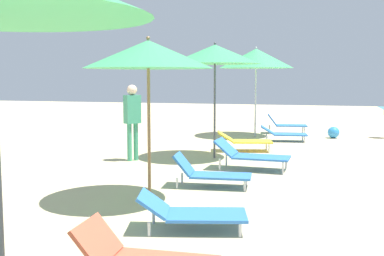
{
  "coord_description": "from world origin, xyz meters",
  "views": [
    {
      "loc": [
        2.01,
        10.17,
        1.95
      ],
      "look_at": [
        0.56,
        15.32,
        1.38
      ],
      "focal_mm": 43.9,
      "sensor_mm": 36.0,
      "label": 1
    }
  ],
  "objects_px": {
    "lounger_fifth_shoreside": "(210,173)",
    "umbrella_farthest": "(256,58)",
    "umbrella_fifth": "(148,55)",
    "lounger_sixth_inland": "(251,155)",
    "lounger_farthest_shoreside": "(285,124)",
    "lounger_sixth_shoreside": "(244,140)",
    "lounger_farthest_inland": "(283,133)",
    "person_walking_mid": "(132,114)",
    "lounger_fifth_inland": "(191,212)",
    "umbrella_sixth": "(215,54)",
    "beach_ball": "(334,132)"
  },
  "relations": [
    {
      "from": "lounger_sixth_inland",
      "to": "person_walking_mid",
      "type": "height_order",
      "value": "person_walking_mid"
    },
    {
      "from": "lounger_fifth_shoreside",
      "to": "umbrella_farthest",
      "type": "distance_m",
      "value": 7.96
    },
    {
      "from": "lounger_farthest_shoreside",
      "to": "beach_ball",
      "type": "height_order",
      "value": "lounger_farthest_shoreside"
    },
    {
      "from": "umbrella_farthest",
      "to": "lounger_farthest_inland",
      "type": "relative_size",
      "value": 2.02
    },
    {
      "from": "person_walking_mid",
      "to": "beach_ball",
      "type": "bearing_deg",
      "value": -90.8
    },
    {
      "from": "umbrella_fifth",
      "to": "lounger_farthest_shoreside",
      "type": "relative_size",
      "value": 1.8
    },
    {
      "from": "lounger_farthest_inland",
      "to": "umbrella_sixth",
      "type": "bearing_deg",
      "value": -119.61
    },
    {
      "from": "lounger_sixth_shoreside",
      "to": "umbrella_farthest",
      "type": "height_order",
      "value": "umbrella_farthest"
    },
    {
      "from": "umbrella_farthest",
      "to": "person_walking_mid",
      "type": "bearing_deg",
      "value": -111.24
    },
    {
      "from": "lounger_fifth_inland",
      "to": "lounger_sixth_shoreside",
      "type": "bearing_deg",
      "value": 79.42
    },
    {
      "from": "lounger_farthest_shoreside",
      "to": "beach_ball",
      "type": "xyz_separation_m",
      "value": [
        1.61,
        -0.91,
        -0.15
      ]
    },
    {
      "from": "lounger_sixth_shoreside",
      "to": "lounger_fifth_shoreside",
      "type": "bearing_deg",
      "value": -102.63
    },
    {
      "from": "umbrella_sixth",
      "to": "beach_ball",
      "type": "bearing_deg",
      "value": 58.87
    },
    {
      "from": "umbrella_sixth",
      "to": "umbrella_farthest",
      "type": "bearing_deg",
      "value": 85.7
    },
    {
      "from": "lounger_farthest_shoreside",
      "to": "umbrella_fifth",
      "type": "bearing_deg",
      "value": -105.91
    },
    {
      "from": "lounger_fifth_shoreside",
      "to": "lounger_sixth_inland",
      "type": "relative_size",
      "value": 0.9
    },
    {
      "from": "lounger_fifth_shoreside",
      "to": "umbrella_farthest",
      "type": "height_order",
      "value": "umbrella_farthest"
    },
    {
      "from": "umbrella_fifth",
      "to": "lounger_fifth_shoreside",
      "type": "relative_size",
      "value": 1.82
    },
    {
      "from": "lounger_fifth_shoreside",
      "to": "person_walking_mid",
      "type": "relative_size",
      "value": 0.79
    },
    {
      "from": "umbrella_sixth",
      "to": "lounger_fifth_shoreside",
      "type": "bearing_deg",
      "value": -78.54
    },
    {
      "from": "umbrella_sixth",
      "to": "person_walking_mid",
      "type": "height_order",
      "value": "umbrella_sixth"
    },
    {
      "from": "umbrella_farthest",
      "to": "lounger_farthest_inland",
      "type": "xyz_separation_m",
      "value": [
        1.02,
        -1.03,
        -2.35
      ]
    },
    {
      "from": "lounger_sixth_inland",
      "to": "lounger_farthest_shoreside",
      "type": "relative_size",
      "value": 1.1
    },
    {
      "from": "lounger_fifth_inland",
      "to": "lounger_sixth_inland",
      "type": "bearing_deg",
      "value": 73.91
    },
    {
      "from": "lounger_sixth_shoreside",
      "to": "person_walking_mid",
      "type": "distance_m",
      "value": 3.25
    },
    {
      "from": "lounger_fifth_shoreside",
      "to": "lounger_fifth_inland",
      "type": "height_order",
      "value": "lounger_fifth_shoreside"
    },
    {
      "from": "lounger_farthest_inland",
      "to": "umbrella_fifth",
      "type": "bearing_deg",
      "value": -109.07
    },
    {
      "from": "umbrella_fifth",
      "to": "umbrella_sixth",
      "type": "xyz_separation_m",
      "value": [
        0.08,
        4.24,
        0.2
      ]
    },
    {
      "from": "lounger_sixth_shoreside",
      "to": "lounger_sixth_inland",
      "type": "bearing_deg",
      "value": -91.28
    },
    {
      "from": "lounger_sixth_shoreside",
      "to": "person_walking_mid",
      "type": "xyz_separation_m",
      "value": [
        -2.3,
        -2.15,
        0.81
      ]
    },
    {
      "from": "lounger_fifth_inland",
      "to": "umbrella_farthest",
      "type": "distance_m",
      "value": 10.3
    },
    {
      "from": "lounger_sixth_inland",
      "to": "beach_ball",
      "type": "height_order",
      "value": "lounger_sixth_inland"
    },
    {
      "from": "beach_ball",
      "to": "lounger_farthest_inland",
      "type": "bearing_deg",
      "value": -141.15
    },
    {
      "from": "umbrella_farthest",
      "to": "lounger_farthest_shoreside",
      "type": "xyz_separation_m",
      "value": [
        0.92,
        1.09,
        -2.26
      ]
    },
    {
      "from": "lounger_sixth_inland",
      "to": "umbrella_farthest",
      "type": "bearing_deg",
      "value": 99.27
    },
    {
      "from": "lounger_farthest_shoreside",
      "to": "lounger_fifth_shoreside",
      "type": "bearing_deg",
      "value": -102.45
    },
    {
      "from": "lounger_farthest_inland",
      "to": "lounger_sixth_shoreside",
      "type": "bearing_deg",
      "value": -118.95
    },
    {
      "from": "lounger_sixth_inland",
      "to": "lounger_farthest_shoreside",
      "type": "distance_m",
      "value": 6.91
    },
    {
      "from": "umbrella_fifth",
      "to": "lounger_sixth_inland",
      "type": "xyz_separation_m",
      "value": [
        1.16,
        3.0,
        -1.98
      ]
    },
    {
      "from": "umbrella_fifth",
      "to": "person_walking_mid",
      "type": "xyz_separation_m",
      "value": [
        -1.7,
        3.35,
        -1.21
      ]
    },
    {
      "from": "umbrella_sixth",
      "to": "lounger_sixth_inland",
      "type": "bearing_deg",
      "value": -48.9
    },
    {
      "from": "lounger_fifth_shoreside",
      "to": "lounger_fifth_inland",
      "type": "xyz_separation_m",
      "value": [
        0.33,
        -2.4,
        -0.03
      ]
    },
    {
      "from": "umbrella_sixth",
      "to": "beach_ball",
      "type": "xyz_separation_m",
      "value": [
        2.88,
        4.76,
        -2.33
      ]
    },
    {
      "from": "lounger_sixth_shoreside",
      "to": "umbrella_farthest",
      "type": "distance_m",
      "value": 4.04
    },
    {
      "from": "umbrella_sixth",
      "to": "lounger_farthest_inland",
      "type": "relative_size",
      "value": 1.9
    },
    {
      "from": "lounger_farthest_inland",
      "to": "person_walking_mid",
      "type": "bearing_deg",
      "value": -133.92
    },
    {
      "from": "umbrella_fifth",
      "to": "umbrella_sixth",
      "type": "distance_m",
      "value": 4.24
    },
    {
      "from": "lounger_sixth_shoreside",
      "to": "lounger_sixth_inland",
      "type": "xyz_separation_m",
      "value": [
        0.56,
        -2.51,
        0.03
      ]
    },
    {
      "from": "lounger_fifth_inland",
      "to": "beach_ball",
      "type": "xyz_separation_m",
      "value": [
        1.94,
        10.19,
        -0.05
      ]
    },
    {
      "from": "umbrella_farthest",
      "to": "umbrella_sixth",
      "type": "bearing_deg",
      "value": -94.3
    }
  ]
}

